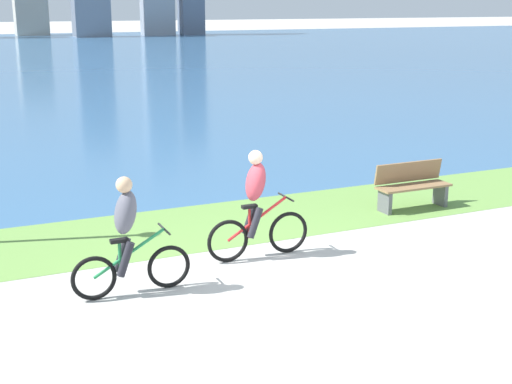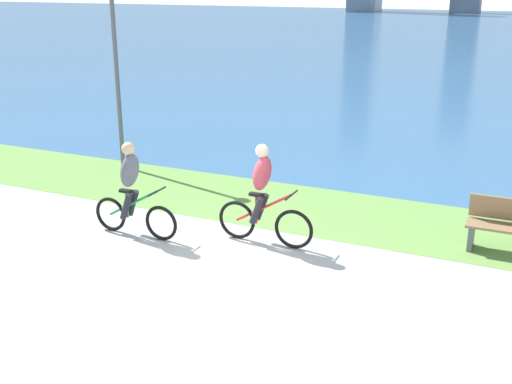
# 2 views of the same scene
# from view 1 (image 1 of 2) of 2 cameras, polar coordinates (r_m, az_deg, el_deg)

# --- Properties ---
(ground_plane) EXTENTS (300.00, 300.00, 0.00)m
(ground_plane) POSITION_cam_1_polar(r_m,az_deg,el_deg) (10.19, 1.93, -7.31)
(ground_plane) COLOR #B2AFA8
(grass_strip_bayside) EXTENTS (120.00, 2.60, 0.01)m
(grass_strip_bayside) POSITION_cam_1_polar(r_m,az_deg,el_deg) (12.75, -3.96, -2.68)
(grass_strip_bayside) COLOR #6B9947
(grass_strip_bayside) RESTS_ON ground
(cyclist_lead) EXTENTS (1.71, 0.52, 1.71)m
(cyclist_lead) POSITION_cam_1_polar(r_m,az_deg,el_deg) (10.90, 0.04, -1.10)
(cyclist_lead) COLOR black
(cyclist_lead) RESTS_ON ground
(cyclist_trailing) EXTENTS (1.66, 0.52, 1.66)m
(cyclist_trailing) POSITION_cam_1_polar(r_m,az_deg,el_deg) (9.68, -10.28, -3.52)
(cyclist_trailing) COLOR black
(cyclist_trailing) RESTS_ON ground
(bench_near_path) EXTENTS (1.50, 0.47, 0.90)m
(bench_near_path) POSITION_cam_1_polar(r_m,az_deg,el_deg) (13.99, 12.42, 0.50)
(bench_near_path) COLOR olive
(bench_near_path) RESTS_ON ground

